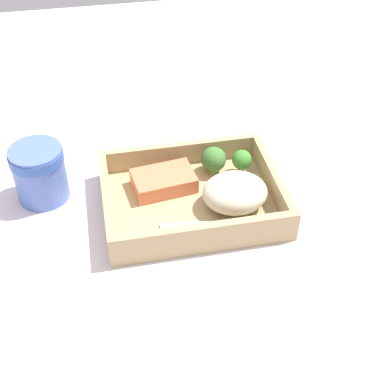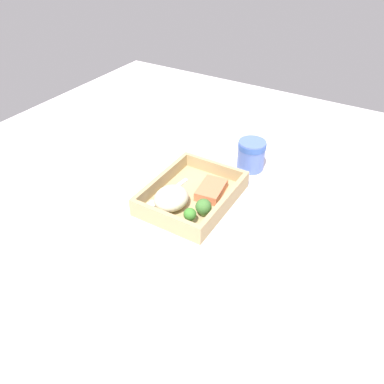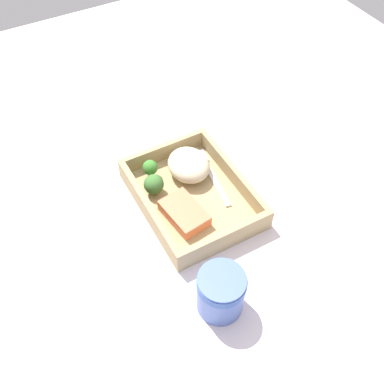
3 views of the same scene
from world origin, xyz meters
The scene contains 10 objects.
ground_plane centered at (0.00, 0.00, -1.00)cm, with size 160.00×160.00×2.00cm, color silver.
takeout_tray centered at (0.00, 0.00, 0.60)cm, with size 25.69×19.75×1.20cm, color tan.
tray_rim centered at (0.00, 0.00, 3.01)cm, with size 25.69×19.75×3.62cm.
salmon_fillet centered at (-3.59, 3.62, 2.43)cm, with size 9.07×5.93×2.45cm, color #D9704A.
mashed_potatoes centered at (5.76, -2.41, 3.65)cm, with size 9.37×8.10×4.91cm, color beige.
broccoli_floret_1 centered at (8.71, 4.67, 3.68)cm, with size 3.04×3.04×4.13cm.
broccoli_floret_2 centered at (4.56, 5.88, 3.53)cm, with size 3.89×3.89×4.36cm.
fork centered at (3.41, -6.19, 1.42)cm, with size 15.88×3.76×0.44cm.
paper_cup centered at (-21.44, 6.59, 4.83)cm, with size 7.83×7.83×8.65cm.
receipt_slip centered at (6.75, 21.98, 0.12)cm, with size 7.65×13.54×0.24cm, color white.
Camera 1 is at (-11.48, -57.62, 53.40)cm, focal length 50.00 mm.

